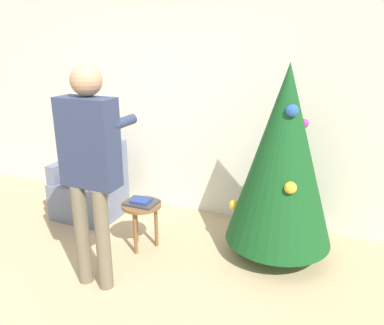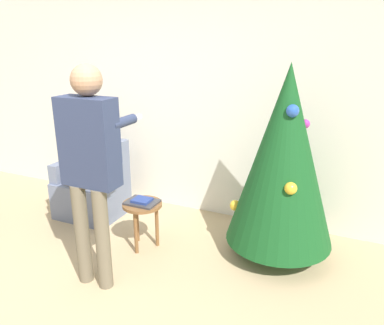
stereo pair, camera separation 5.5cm
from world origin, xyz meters
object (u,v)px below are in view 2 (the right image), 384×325
Objects in this scene: christmas_tree at (284,157)px; armchair at (93,187)px; side_stool at (142,211)px; person_seated at (90,159)px; person_standing at (90,157)px.

christmas_tree reaches higher than armchair.
side_stool is (-1.26, -0.40, -0.60)m from christmas_tree.
person_seated is (0.00, -0.02, 0.36)m from armchair.
armchair is at bearing 129.76° from person_standing.
person_standing reaches higher than person_seated.
person_seated is 0.69× the size of person_standing.
armchair is at bearing 90.00° from person_seated.
person_standing is (0.87, -1.03, 0.43)m from person_seated.
christmas_tree is at bearing -0.48° from armchair.
christmas_tree is 2.22m from person_seated.
christmas_tree is 1.68m from person_standing.
armchair is 1.03m from side_stool.
person_seated is at bearing -179.99° from christmas_tree.
side_stool is at bearing 84.09° from person_standing.
person_seated reaches higher than side_stool.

